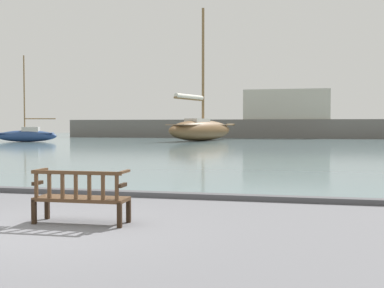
# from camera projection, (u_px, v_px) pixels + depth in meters

# --- Properties ---
(ground_plane) EXTENTS (160.00, 160.00, 0.00)m
(ground_plane) POSITION_uv_depth(u_px,v_px,m) (41.00, 231.00, 7.64)
(ground_plane) COLOR slate
(harbor_water) EXTENTS (100.00, 80.00, 0.08)m
(harbor_water) POSITION_uv_depth(u_px,v_px,m) (262.00, 141.00, 50.50)
(harbor_water) COLOR slate
(harbor_water) RESTS_ON ground
(quay_edge_kerb) EXTENTS (40.00, 0.30, 0.12)m
(quay_edge_kerb) POSITION_uv_depth(u_px,v_px,m) (127.00, 194.00, 11.39)
(quay_edge_kerb) COLOR #4C4C50
(quay_edge_kerb) RESTS_ON ground
(park_bench) EXTENTS (1.61, 0.56, 0.92)m
(park_bench) POSITION_uv_depth(u_px,v_px,m) (81.00, 196.00, 8.18)
(park_bench) COLOR black
(park_bench) RESTS_ON ground
(sailboat_nearest_starboard) EXTENTS (6.47, 2.71, 8.19)m
(sailboat_nearest_starboard) POSITION_uv_depth(u_px,v_px,m) (27.00, 135.00, 45.72)
(sailboat_nearest_starboard) COLOR navy
(sailboat_nearest_starboard) RESTS_ON harbor_water
(sailboat_centre_channel) EXTENTS (5.97, 13.78, 13.43)m
(sailboat_centre_channel) POSITION_uv_depth(u_px,v_px,m) (201.00, 129.00, 48.74)
(sailboat_centre_channel) COLOR brown
(sailboat_centre_channel) RESTS_ON harbor_water
(far_breakwater) EXTENTS (51.86, 2.40, 6.00)m
(far_breakwater) POSITION_uv_depth(u_px,v_px,m) (272.00, 124.00, 58.94)
(far_breakwater) COLOR #66605B
(far_breakwater) RESTS_ON ground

